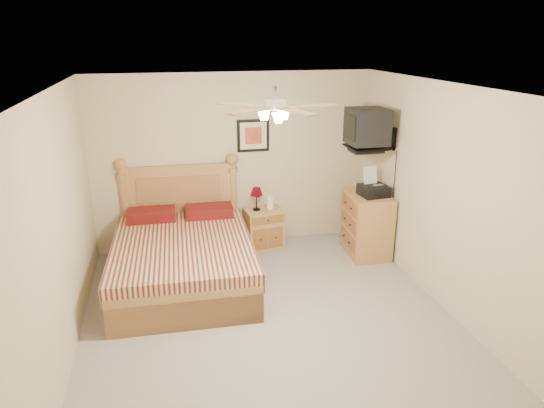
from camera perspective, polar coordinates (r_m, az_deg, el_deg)
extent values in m
plane|color=gray|center=(5.44, -0.17, -13.77)|extent=(4.50, 4.50, 0.00)
cube|color=white|center=(4.58, -0.20, 13.42)|extent=(4.00, 4.50, 0.04)
cube|color=beige|center=(6.99, -4.40, 4.99)|extent=(4.00, 0.04, 2.50)
cube|color=beige|center=(2.97, 10.17, -16.40)|extent=(4.00, 0.04, 2.50)
cube|color=beige|center=(4.86, -23.85, -3.16)|extent=(0.04, 4.50, 2.50)
cube|color=beige|center=(5.65, 19.99, 0.37)|extent=(0.04, 4.50, 2.50)
cube|color=tan|center=(7.12, -0.99, -2.85)|extent=(0.57, 0.45, 0.57)
imported|color=white|center=(6.99, -0.22, 0.34)|extent=(0.10, 0.10, 0.25)
cube|color=black|center=(6.93, -2.23, 8.05)|extent=(0.46, 0.04, 0.46)
cube|color=#A98346|center=(6.97, 11.08, -2.29)|extent=(0.59, 0.80, 0.90)
imported|color=beige|center=(7.05, 9.93, 2.02)|extent=(0.21, 0.28, 0.03)
imported|color=gray|center=(7.05, 9.82, 2.22)|extent=(0.22, 0.28, 0.02)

